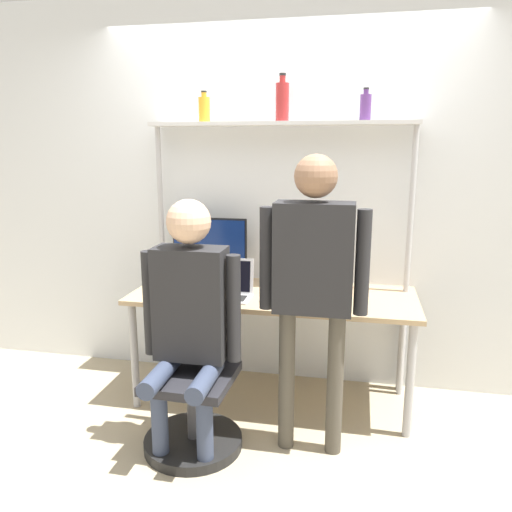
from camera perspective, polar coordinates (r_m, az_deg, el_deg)
The scene contains 13 objects.
ground_plane at distance 3.24m, azimuth 0.68°, elevation -18.90°, with size 12.00×12.00×0.00m, color tan.
wall_back at distance 3.53m, azimuth 3.12°, elevation 6.97°, with size 8.00×0.06×2.70m.
desk at distance 3.30m, azimuth 1.97°, elevation -5.49°, with size 1.84×0.71×0.74m.
shelf_unit at distance 3.36m, azimuth 2.75°, elevation 9.97°, with size 1.75×0.24×1.84m.
monitor at distance 3.52m, azimuth -5.34°, elevation 1.17°, with size 0.54×0.20×0.46m.
laptop at distance 3.21m, azimuth -3.35°, elevation -3.43°, with size 0.33×0.23×0.24m.
cell_phone at distance 3.16m, azimuth 1.19°, elevation -4.83°, with size 0.07×0.15×0.01m.
office_chair at distance 2.98m, azimuth -7.01°, elevation -15.96°, with size 0.56×0.56×0.90m.
person_seated at distance 2.72m, azimuth -7.65°, elevation -5.91°, with size 0.56×0.48×1.42m.
person_standing at distance 2.64m, azimuth 6.59°, elevation -1.48°, with size 0.58×0.22×1.65m.
bottle_amber at distance 3.49m, azimuth -5.94°, elevation 16.36°, with size 0.08×0.08×0.20m.
bottle_purple at distance 3.33m, azimuth 12.40°, elevation 16.31°, with size 0.07×0.07×0.20m.
bottle_red at distance 3.37m, azimuth 3.03°, elevation 17.25°, with size 0.09×0.09×0.30m.
Camera 1 is at (0.53, -2.72, 1.69)m, focal length 35.00 mm.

